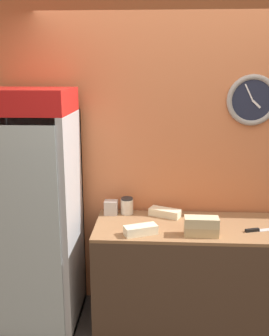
{
  "coord_description": "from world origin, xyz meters",
  "views": [
    {
      "loc": [
        -0.27,
        -2.04,
        2.05
      ],
      "look_at": [
        -0.43,
        0.82,
        1.33
      ],
      "focal_mm": 42.0,
      "sensor_mm": 36.0,
      "label": 1
    }
  ],
  "objects_px": {
    "beverage_cooler": "(36,200)",
    "chefs_knife": "(260,230)",
    "sandwich_flat_right": "(141,230)",
    "sandwich_flat_left": "(165,212)",
    "napkin_dispenser": "(111,207)",
    "sandwich_stack_middle": "(202,222)",
    "condiment_jar": "(127,206)",
    "sandwich_stack_bottom": "(201,231)"
  },
  "relations": [
    {
      "from": "sandwich_flat_right",
      "to": "condiment_jar",
      "type": "bearing_deg",
      "value": 107.33
    },
    {
      "from": "beverage_cooler",
      "to": "napkin_dispenser",
      "type": "bearing_deg",
      "value": 16.63
    },
    {
      "from": "sandwich_flat_left",
      "to": "napkin_dispenser",
      "type": "distance_m",
      "value": 0.46
    },
    {
      "from": "beverage_cooler",
      "to": "sandwich_stack_bottom",
      "type": "relative_size",
      "value": 7.6
    },
    {
      "from": "beverage_cooler",
      "to": "chefs_knife",
      "type": "height_order",
      "value": "beverage_cooler"
    },
    {
      "from": "condiment_jar",
      "to": "sandwich_stack_bottom",
      "type": "bearing_deg",
      "value": -36.38
    },
    {
      "from": "beverage_cooler",
      "to": "condiment_jar",
      "type": "xyz_separation_m",
      "value": [
        0.72,
        0.2,
        -0.11
      ]
    },
    {
      "from": "sandwich_flat_right",
      "to": "napkin_dispenser",
      "type": "relative_size",
      "value": 2.21
    },
    {
      "from": "chefs_knife",
      "to": "condiment_jar",
      "type": "xyz_separation_m",
      "value": [
        -1.04,
        0.31,
        0.06
      ]
    },
    {
      "from": "sandwich_stack_bottom",
      "to": "sandwich_flat_right",
      "type": "distance_m",
      "value": 0.45
    },
    {
      "from": "beverage_cooler",
      "to": "chefs_knife",
      "type": "distance_m",
      "value": 1.77
    },
    {
      "from": "sandwich_stack_bottom",
      "to": "chefs_knife",
      "type": "bearing_deg",
      "value": 13.96
    },
    {
      "from": "sandwich_flat_left",
      "to": "napkin_dispenser",
      "type": "relative_size",
      "value": 2.33
    },
    {
      "from": "sandwich_stack_middle",
      "to": "sandwich_stack_bottom",
      "type": "bearing_deg",
      "value": 0.0
    },
    {
      "from": "beverage_cooler",
      "to": "sandwich_flat_left",
      "type": "xyz_separation_m",
      "value": [
        1.04,
        0.16,
        -0.15
      ]
    },
    {
      "from": "sandwich_stack_middle",
      "to": "sandwich_flat_left",
      "type": "relative_size",
      "value": 0.9
    },
    {
      "from": "sandwich_stack_middle",
      "to": "chefs_knife",
      "type": "distance_m",
      "value": 0.49
    },
    {
      "from": "sandwich_flat_right",
      "to": "sandwich_stack_bottom",
      "type": "bearing_deg",
      "value": 0.24
    },
    {
      "from": "sandwich_stack_middle",
      "to": "condiment_jar",
      "type": "xyz_separation_m",
      "value": [
        -0.58,
        0.43,
        -0.04
      ]
    },
    {
      "from": "condiment_jar",
      "to": "napkin_dispenser",
      "type": "distance_m",
      "value": 0.14
    },
    {
      "from": "sandwich_stack_bottom",
      "to": "sandwich_flat_right",
      "type": "bearing_deg",
      "value": -179.76
    },
    {
      "from": "sandwich_stack_middle",
      "to": "condiment_jar",
      "type": "bearing_deg",
      "value": 143.62
    },
    {
      "from": "chefs_knife",
      "to": "condiment_jar",
      "type": "height_order",
      "value": "condiment_jar"
    },
    {
      "from": "sandwich_stack_bottom",
      "to": "napkin_dispenser",
      "type": "height_order",
      "value": "napkin_dispenser"
    },
    {
      "from": "sandwich_stack_middle",
      "to": "condiment_jar",
      "type": "height_order",
      "value": "sandwich_stack_middle"
    },
    {
      "from": "sandwich_flat_left",
      "to": "sandwich_flat_right",
      "type": "relative_size",
      "value": 1.06
    },
    {
      "from": "beverage_cooler",
      "to": "napkin_dispenser",
      "type": "relative_size",
      "value": 15.99
    },
    {
      "from": "chefs_knife",
      "to": "sandwich_flat_right",
      "type": "bearing_deg",
      "value": -172.69
    },
    {
      "from": "sandwich_flat_left",
      "to": "chefs_knife",
      "type": "height_order",
      "value": "sandwich_flat_left"
    },
    {
      "from": "sandwich_stack_bottom",
      "to": "sandwich_stack_middle",
      "type": "height_order",
      "value": "sandwich_stack_middle"
    },
    {
      "from": "beverage_cooler",
      "to": "sandwich_flat_left",
      "type": "relative_size",
      "value": 6.86
    },
    {
      "from": "sandwich_stack_middle",
      "to": "chefs_knife",
      "type": "height_order",
      "value": "sandwich_stack_middle"
    },
    {
      "from": "sandwich_stack_middle",
      "to": "sandwich_flat_left",
      "type": "height_order",
      "value": "sandwich_stack_middle"
    },
    {
      "from": "chefs_knife",
      "to": "beverage_cooler",
      "type": "bearing_deg",
      "value": 176.37
    },
    {
      "from": "beverage_cooler",
      "to": "sandwich_flat_left",
      "type": "bearing_deg",
      "value": 8.6
    },
    {
      "from": "sandwich_stack_middle",
      "to": "condiment_jar",
      "type": "relative_size",
      "value": 1.81
    },
    {
      "from": "beverage_cooler",
      "to": "sandwich_flat_right",
      "type": "relative_size",
      "value": 7.24
    },
    {
      "from": "beverage_cooler",
      "to": "sandwich_stack_bottom",
      "type": "distance_m",
      "value": 1.32
    },
    {
      "from": "napkin_dispenser",
      "to": "condiment_jar",
      "type": "bearing_deg",
      "value": 11.69
    },
    {
      "from": "sandwich_stack_bottom",
      "to": "sandwich_flat_left",
      "type": "bearing_deg",
      "value": 124.09
    },
    {
      "from": "sandwich_stack_bottom",
      "to": "chefs_knife",
      "type": "xyz_separation_m",
      "value": [
        0.46,
        0.11,
        -0.03
      ]
    },
    {
      "from": "sandwich_stack_middle",
      "to": "sandwich_flat_left",
      "type": "distance_m",
      "value": 0.47
    }
  ]
}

